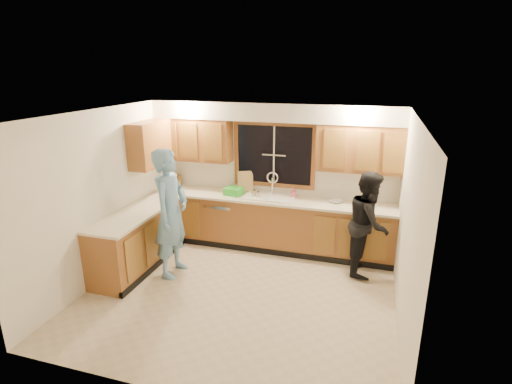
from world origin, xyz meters
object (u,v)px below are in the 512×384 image
sink (269,200)px  bowl (336,201)px  dishwasher (223,220)px  knife_block (177,181)px  soap_bottle (293,193)px  man (171,213)px  woman (369,223)px  stove (117,255)px  dish_crate (234,191)px

sink → bowl: size_ratio=4.16×
dishwasher → knife_block: knife_block is taller
bowl → knife_block: bearing=178.0°
sink → soap_bottle: (0.39, 0.10, 0.14)m
man → woman: size_ratio=1.22×
stove → woman: 3.75m
knife_block → dish_crate: size_ratio=0.76×
soap_bottle → dish_crate: bearing=-172.7°
bowl → dishwasher: bearing=-178.0°
woman → soap_bottle: 1.39m
stove → bowl: size_ratio=4.36×
knife_block → sink: bearing=-1.8°
sink → woman: woman is taller
sink → woman: 1.71m
woman → knife_block: size_ratio=7.58×
sink → dishwasher: 0.96m
man → soap_bottle: man is taller
dishwasher → man: 1.46m
man → knife_block: man is taller
dishwasher → dish_crate: (0.21, -0.02, 0.57)m
dish_crate → bowl: bearing=2.9°
woman → knife_block: woman is taller
soap_bottle → dishwasher: bearing=-174.8°
dishwasher → man: man is taller
man → soap_bottle: size_ratio=10.88×
stove → bowl: bearing=32.8°
woman → sink: bearing=77.5°
man → stove: bearing=127.7°
dishwasher → stove: bearing=-117.7°
soap_bottle → woman: bearing=-22.4°
knife_block → dish_crate: (1.18, -0.19, -0.04)m
soap_bottle → bowl: soap_bottle is taller
man → dishwasher: bearing=-13.9°
stove → soap_bottle: 2.97m
man → bowl: bearing=-59.4°
dishwasher → bowl: 2.04m
man → bowl: size_ratio=9.46×
woman → dish_crate: size_ratio=5.76×
dishwasher → stove: stove is taller
bowl → soap_bottle: bearing=176.5°
sink → man: (-1.16, -1.32, 0.11)m
woman → man: bearing=109.4°
woman → dish_crate: woman is taller
stove → sink: bearing=45.4°
dishwasher → dish_crate: dish_crate is taller
sink → stove: bearing=-134.6°
dish_crate → soap_bottle: bearing=7.3°
dishwasher → soap_bottle: (1.24, 0.11, 0.60)m
stove → dish_crate: bearing=57.0°
stove → man: size_ratio=0.46×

